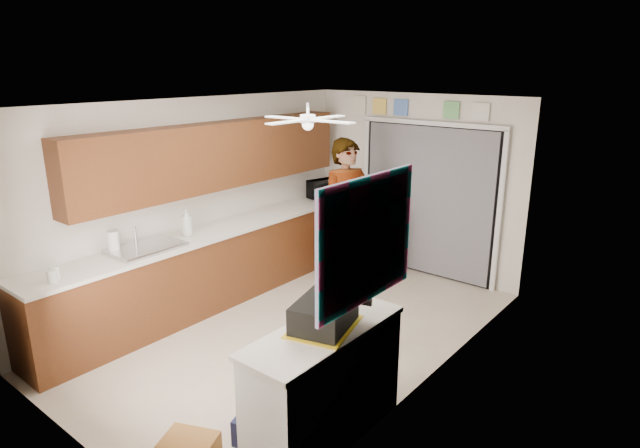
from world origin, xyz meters
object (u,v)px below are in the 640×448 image
Objects in this scene: microwave at (326,189)px; soap_bottle at (187,222)px; suitcase at (324,314)px; man at (347,214)px; dog at (317,324)px; navy_crate at (261,428)px; paper_towel_roll at (113,242)px.

soap_bottle reaches higher than microwave.
microwave is at bearing 112.62° from suitcase.
soap_bottle is at bearing -168.82° from microwave.
man is 3.55× the size of dog.
suitcase is 0.92× the size of dog.
navy_crate is 3.36m from man.
suitcase is 3.05m from man.
soap_bottle is 0.65× the size of suitcase.
soap_bottle is (-0.12, -2.46, 0.03)m from microwave.
microwave is 2.00× the size of paper_towel_roll.
suitcase is at bearing 2.29° from paper_towel_roll.
paper_towel_roll is at bearing 166.61° from suitcase.
microwave is 0.98× the size of suitcase.
paper_towel_roll reaches higher than dog.
paper_towel_roll is 0.45× the size of dog.
man is (-1.66, 2.56, -0.06)m from suitcase.
man reaches higher than dog.
dog reaches higher than navy_crate.
microwave is 4.37m from navy_crate.
man reaches higher than microwave.
microwave is 2.46m from soap_bottle.
suitcase is at bearing -50.84° from dog.
dog is at bearing 10.63° from soap_bottle.
paper_towel_roll is 2.32m from dog.
man is at bearing 107.37° from suitcase.
man is (0.89, -0.67, -0.09)m from microwave.
dog is at bearing 113.37° from navy_crate.
paper_towel_roll is 2.64m from navy_crate.
navy_crate is at bearing -26.46° from soap_bottle.
man reaches higher than navy_crate.
soap_bottle is 1.33× the size of paper_towel_roll.
navy_crate is 0.65× the size of dog.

